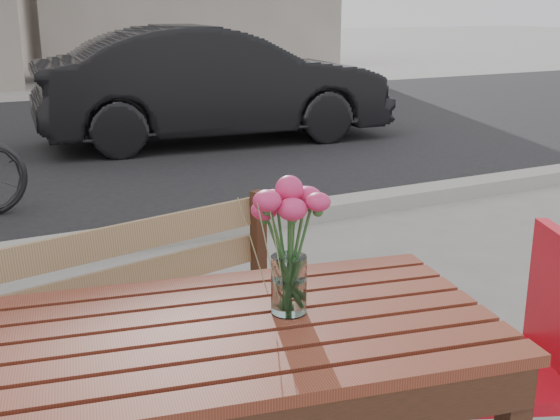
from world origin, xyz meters
The scene contains 6 objects.
street centered at (0.00, 5.06, 0.03)m, with size 30.00×8.12×0.12m.
main_table centered at (-0.11, 0.10, 0.65)m, with size 1.37×0.96×0.77m.
main_bench centered at (-0.23, 0.86, 0.52)m, with size 1.43×0.68×0.86m.
red_chair centered at (0.78, 0.02, 0.51)m, with size 0.57×0.57×0.88m.
main_vase centered at (0.01, 0.12, 1.00)m, with size 0.20×0.20×0.37m.
parked_car centered at (2.27, 6.26, 0.66)m, with size 1.40×4.03×1.33m, color black.
Camera 1 is at (-0.78, -1.38, 1.55)m, focal length 45.00 mm.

